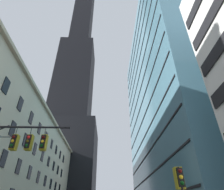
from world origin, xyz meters
TOP-DOWN VIEW (x-y plane):
  - dark_skyscraper at (-16.37, 77.99)m, footprint 28.00×28.00m
  - glass_office_midrise at (18.85, 31.28)m, footprint 15.81×44.78m
  - traffic_signal_mast at (-3.71, 4.48)m, footprint 7.36×0.63m
  - traffic_light_near_right at (6.68, 2.30)m, footprint 0.40×0.63m

SIDE VIEW (x-z plane):
  - traffic_light_near_right at x=6.68m, z-range 1.31..5.16m
  - traffic_signal_mast at x=-3.71m, z-range 1.79..8.94m
  - glass_office_midrise at x=18.85m, z-range 0.00..51.72m
  - dark_skyscraper at x=-16.37m, z-range -39.70..146.77m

